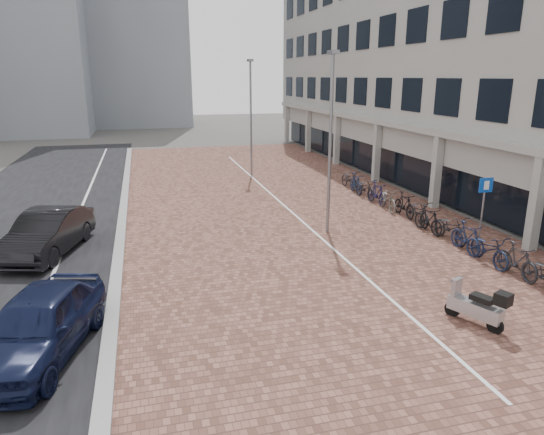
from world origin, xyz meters
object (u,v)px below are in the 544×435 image
(car_dark, at_px, (48,233))
(parking_sign, at_px, (484,200))
(scooter_front, at_px, (475,305))
(car_navy, at_px, (38,325))

(car_dark, bearing_deg, parking_sign, 4.70)
(car_dark, xyz_separation_m, scooter_front, (10.90, -8.11, -0.21))
(scooter_front, distance_m, parking_sign, 6.60)
(scooter_front, height_order, parking_sign, parking_sign)
(scooter_front, bearing_deg, parking_sign, 27.84)
(parking_sign, bearing_deg, car_dark, 171.93)
(car_dark, distance_m, scooter_front, 13.59)
(scooter_front, bearing_deg, car_navy, 148.74)
(car_dark, distance_m, parking_sign, 15.22)
(scooter_front, xyz_separation_m, parking_sign, (4.00, 5.13, 1.12))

